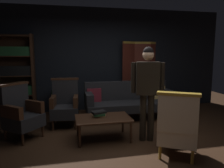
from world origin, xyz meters
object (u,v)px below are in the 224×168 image
Objects in this scene: folding_screen at (142,74)px; book_green_cloth at (99,114)px; book_tan_leather at (99,116)px; bookshelf at (16,74)px; coffee_table at (103,120)px; potted_plant at (63,96)px; velvet_couch at (128,100)px; armchair_wing_right at (65,104)px; book_black_cloth at (99,112)px; armchair_gilt_accent at (177,126)px; armchair_wing_left at (21,113)px; standing_figure at (148,85)px.

folding_screen is 2.63m from book_green_cloth.
folding_screen reaches higher than book_tan_leather.
book_tan_leather is at bearing -46.60° from bookshelf.
potted_plant reaches higher than coffee_table.
folding_screen is 0.90× the size of velvet_couch.
armchair_wing_right is 1.17× the size of potted_plant.
coffee_table is 3.99× the size of book_black_cloth.
armchair_wing_right is at bearing -151.59° from folding_screen.
bookshelf reaches higher than velvet_couch.
armchair_gilt_accent is 2.80m from armchair_wing_left.
velvet_couch is at bearing 11.15° from armchair_wing_right.
standing_figure is at bearing -107.86° from folding_screen.
folding_screen is 1.83× the size of armchair_wing_left.
coffee_table is 1.13× the size of potted_plant.
standing_figure is at bearing -18.37° from book_green_cloth.
armchair_wing_left is at bearing 165.04° from standing_figure.
coffee_table is (-1.52, -2.11, -0.61)m from folding_screen.
armchair_wing_left is (-3.00, -1.72, -0.50)m from folding_screen.
book_green_cloth is (-1.58, -2.04, -0.52)m from folding_screen.
potted_plant is 3.57× the size of book_tan_leather.
armchair_wing_right is (-0.68, 0.92, 0.12)m from coffee_table.
armchair_wing_right is at bearing 33.20° from armchair_wing_left.
armchair_wing_left is 1.00× the size of armchair_wing_right.
velvet_couch is 2.13m from armchair_gilt_accent.
book_tan_leather is (1.42, -0.32, -0.06)m from armchair_wing_left.
bookshelf is 4.08m from armchair_gilt_accent.
velvet_couch is 1.65m from potted_plant.
folding_screen is 3.38m from bookshelf.
book_black_cloth is (0.00, 0.00, 0.04)m from book_green_cloth.
bookshelf is at bearing 164.66° from velvet_couch.
potted_plant is at bearing 122.70° from armchair_gilt_accent.
velvet_couch is 2.04× the size of armchair_wing_right.
velvet_couch is at bearing 19.58° from armchair_wing_left.
folding_screen reaches higher than standing_figure.
velvet_couch reaches higher than coffee_table.
armchair_gilt_accent is 1.17× the size of potted_plant.
velvet_couch is at bearing -18.66° from potted_plant.
folding_screen reaches higher than book_black_cloth.
folding_screen is at bearing 29.75° from armchair_wing_left.
armchair_wing_right is at bearing 126.34° from coffee_table.
folding_screen is at bearing 52.78° from velvet_couch.
book_black_cloth reaches higher than coffee_table.
folding_screen is 1.83× the size of armchair_gilt_accent.
bookshelf is 1.72m from armchair_wing_left.
potted_plant is (-0.04, 0.83, 0.02)m from armchair_wing_right.
coffee_table is 0.96× the size of armchair_wing_left.
armchair_gilt_accent is (-0.53, -3.02, -0.50)m from folding_screen.
bookshelf is at bearing 169.38° from potted_plant.
bookshelf reaches higher than potted_plant.
armchair_wing_left is (0.37, -1.57, -0.59)m from bookshelf.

